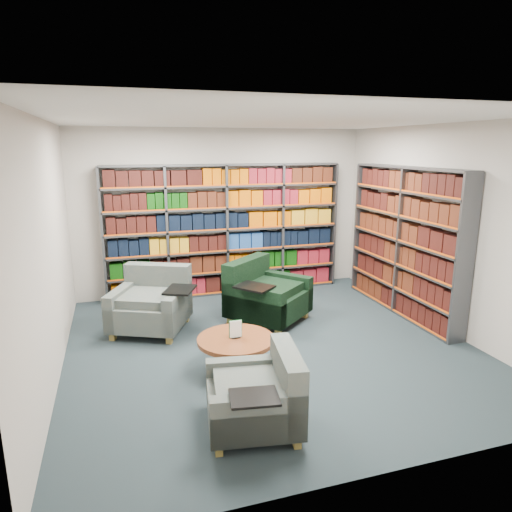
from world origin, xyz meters
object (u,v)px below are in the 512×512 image
object	(u,v)px
chair_teal_front	(262,398)
coffee_table	(236,345)
chair_teal_left	(153,304)
chair_green_right	(263,296)

from	to	relation	value
chair_teal_front	coffee_table	xyz separation A→B (m)	(0.05, 1.09, 0.03)
chair_teal_front	coffee_table	world-z (taller)	chair_teal_front
chair_teal_left	coffee_table	bearing A→B (deg)	-63.92
chair_teal_left	coffee_table	distance (m)	1.77
coffee_table	chair_teal_front	bearing A→B (deg)	-92.53
chair_teal_left	chair_green_right	distance (m)	1.58
chair_teal_left	chair_teal_front	bearing A→B (deg)	-74.77
chair_teal_front	chair_teal_left	bearing A→B (deg)	105.23
chair_green_right	chair_teal_front	size ratio (longest dim) A/B	1.35
chair_green_right	chair_teal_front	distance (m)	2.67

